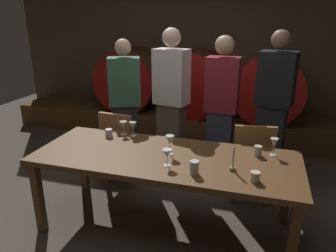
{
  "coord_description": "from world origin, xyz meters",
  "views": [
    {
      "loc": [
        1.01,
        -2.46,
        1.9
      ],
      "look_at": [
        0.21,
        0.18,
        0.93
      ],
      "focal_mm": 34.11,
      "sensor_mm": 36.0,
      "label": 1
    }
  ],
  "objects_px": {
    "wine_barrel_left": "(132,79)",
    "cup_center_right": "(255,177)",
    "chair_right": "(252,158)",
    "wine_glass_far_right": "(274,143)",
    "guest_center_right": "(221,106)",
    "dining_table": "(165,163)",
    "chair_left": "(121,144)",
    "wine_glass_right": "(167,154)",
    "cup_far_right": "(258,151)",
    "guest_far_right": "(273,110)",
    "wine_glass_far_left": "(123,125)",
    "wine_barrel_center": "(197,83)",
    "wine_barrel_right": "(268,87)",
    "guest_center_left": "(172,103)",
    "wine_glass_left": "(133,126)",
    "guest_far_left": "(126,105)",
    "cup_center_left": "(194,168)",
    "cup_far_left": "(109,133)",
    "wine_glass_center": "(170,141)",
    "candle_center": "(233,163)"
  },
  "relations": [
    {
      "from": "guest_center_right",
      "to": "wine_glass_right",
      "type": "relative_size",
      "value": 11.65
    },
    {
      "from": "wine_barrel_center",
      "to": "cup_far_left",
      "type": "bearing_deg",
      "value": -101.11
    },
    {
      "from": "wine_glass_right",
      "to": "cup_far_right",
      "type": "xyz_separation_m",
      "value": [
        0.7,
        0.42,
        -0.06
      ]
    },
    {
      "from": "cup_far_left",
      "to": "guest_center_right",
      "type": "bearing_deg",
      "value": 44.48
    },
    {
      "from": "guest_center_left",
      "to": "candle_center",
      "type": "xyz_separation_m",
      "value": [
        0.84,
        -1.16,
        -0.11
      ]
    },
    {
      "from": "wine_glass_far_right",
      "to": "chair_right",
      "type": "bearing_deg",
      "value": 112.89
    },
    {
      "from": "wine_barrel_center",
      "to": "chair_right",
      "type": "relative_size",
      "value": 1.15
    },
    {
      "from": "wine_barrel_left",
      "to": "cup_center_right",
      "type": "relative_size",
      "value": 13.08
    },
    {
      "from": "guest_center_left",
      "to": "wine_glass_left",
      "type": "relative_size",
      "value": 11.62
    },
    {
      "from": "wine_glass_far_left",
      "to": "wine_glass_right",
      "type": "xyz_separation_m",
      "value": [
        0.63,
        -0.55,
        0.0
      ]
    },
    {
      "from": "wine_barrel_left",
      "to": "wine_glass_far_right",
      "type": "relative_size",
      "value": 6.37
    },
    {
      "from": "guest_center_right",
      "to": "cup_far_left",
      "type": "xyz_separation_m",
      "value": [
        -0.99,
        -0.97,
        -0.1
      ]
    },
    {
      "from": "wine_glass_left",
      "to": "guest_center_right",
      "type": "bearing_deg",
      "value": 49.74
    },
    {
      "from": "dining_table",
      "to": "cup_far_right",
      "type": "xyz_separation_m",
      "value": [
        0.77,
        0.24,
        0.11
      ]
    },
    {
      "from": "guest_far_right",
      "to": "wine_glass_left",
      "type": "xyz_separation_m",
      "value": [
        -1.34,
        -0.8,
        -0.06
      ]
    },
    {
      "from": "chair_left",
      "to": "guest_center_right",
      "type": "distance_m",
      "value": 1.26
    },
    {
      "from": "chair_right",
      "to": "wine_glass_far_right",
      "type": "bearing_deg",
      "value": 104.43
    },
    {
      "from": "wine_barrel_center",
      "to": "cup_center_right",
      "type": "distance_m",
      "value": 2.94
    },
    {
      "from": "wine_glass_far_right",
      "to": "cup_far_right",
      "type": "height_order",
      "value": "wine_glass_far_right"
    },
    {
      "from": "wine_barrel_center",
      "to": "guest_center_left",
      "type": "xyz_separation_m",
      "value": [
        -0.0,
        -1.47,
        0.04
      ]
    },
    {
      "from": "chair_right",
      "to": "guest_center_left",
      "type": "height_order",
      "value": "guest_center_left"
    },
    {
      "from": "wine_barrel_center",
      "to": "wine_glass_far_right",
      "type": "distance_m",
      "value": 2.51
    },
    {
      "from": "dining_table",
      "to": "chair_left",
      "type": "relative_size",
      "value": 2.62
    },
    {
      "from": "wine_glass_left",
      "to": "cup_center_left",
      "type": "relative_size",
      "value": 1.4
    },
    {
      "from": "wine_glass_left",
      "to": "cup_center_right",
      "type": "height_order",
      "value": "wine_glass_left"
    },
    {
      "from": "wine_glass_center",
      "to": "guest_center_left",
      "type": "bearing_deg",
      "value": 105.32
    },
    {
      "from": "wine_barrel_right",
      "to": "chair_right",
      "type": "xyz_separation_m",
      "value": [
        -0.12,
        -1.82,
        -0.38
      ]
    },
    {
      "from": "wine_glass_right",
      "to": "wine_glass_far_left",
      "type": "bearing_deg",
      "value": 138.9
    },
    {
      "from": "guest_far_right",
      "to": "cup_center_right",
      "type": "height_order",
      "value": "guest_far_right"
    },
    {
      "from": "guest_center_left",
      "to": "guest_center_right",
      "type": "height_order",
      "value": "guest_center_left"
    },
    {
      "from": "guest_center_right",
      "to": "wine_glass_far_right",
      "type": "distance_m",
      "value": 1.14
    },
    {
      "from": "wine_barrel_right",
      "to": "wine_glass_left",
      "type": "xyz_separation_m",
      "value": [
        -1.29,
        -2.16,
        -0.02
      ]
    },
    {
      "from": "guest_center_left",
      "to": "guest_far_right",
      "type": "xyz_separation_m",
      "value": [
        1.14,
        0.11,
        -0.01
      ]
    },
    {
      "from": "guest_far_left",
      "to": "wine_barrel_right",
      "type": "bearing_deg",
      "value": -161.61
    },
    {
      "from": "wine_glass_center",
      "to": "wine_glass_far_right",
      "type": "height_order",
      "value": "wine_glass_center"
    },
    {
      "from": "wine_glass_right",
      "to": "chair_right",
      "type": "bearing_deg",
      "value": 53.54
    },
    {
      "from": "cup_far_left",
      "to": "cup_far_right",
      "type": "relative_size",
      "value": 0.87
    },
    {
      "from": "wine_glass_far_right",
      "to": "cup_far_left",
      "type": "distance_m",
      "value": 1.58
    },
    {
      "from": "wine_glass_left",
      "to": "chair_left",
      "type": "bearing_deg",
      "value": 132.77
    },
    {
      "from": "guest_far_left",
      "to": "cup_far_left",
      "type": "bearing_deg",
      "value": 80.11
    },
    {
      "from": "wine_glass_right",
      "to": "wine_glass_far_right",
      "type": "height_order",
      "value": "wine_glass_far_right"
    },
    {
      "from": "wine_glass_far_right",
      "to": "cup_center_right",
      "type": "distance_m",
      "value": 0.54
    },
    {
      "from": "wine_barrel_right",
      "to": "wine_glass_right",
      "type": "xyz_separation_m",
      "value": [
        -0.77,
        -2.7,
        -0.03
      ]
    },
    {
      "from": "chair_right",
      "to": "wine_glass_center",
      "type": "bearing_deg",
      "value": 35.24
    },
    {
      "from": "guest_far_left",
      "to": "dining_table",
      "type": "bearing_deg",
      "value": 106.25
    },
    {
      "from": "wine_glass_right",
      "to": "cup_center_right",
      "type": "xyz_separation_m",
      "value": [
        0.7,
        -0.06,
        -0.07
      ]
    },
    {
      "from": "cup_far_right",
      "to": "cup_far_left",
      "type": "bearing_deg",
      "value": 178.34
    },
    {
      "from": "guest_far_right",
      "to": "wine_glass_left",
      "type": "distance_m",
      "value": 1.57
    },
    {
      "from": "wine_barrel_left",
      "to": "guest_far_left",
      "type": "distance_m",
      "value": 1.52
    },
    {
      "from": "chair_left",
      "to": "cup_far_right",
      "type": "xyz_separation_m",
      "value": [
        1.51,
        -0.43,
        0.29
      ]
    }
  ]
}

